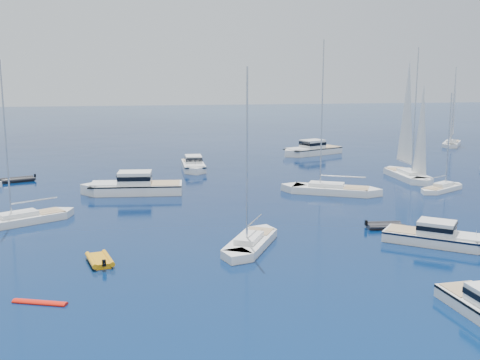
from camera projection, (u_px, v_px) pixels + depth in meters
The scene contains 15 objects.
ground at pixel (362, 286), 36.46m from camera, with size 400.00×400.00×0.00m, color navy.
motor_cruiser_right at pixel (438, 244), 45.16m from camera, with size 2.78×9.08×2.38m, color silver, non-canonical shape.
motor_cruiser_centre at pixel (133, 193), 64.02m from camera, with size 3.65×11.93×3.13m, color white, non-canonical shape.
motor_cruiser_distant at pixel (311, 154), 93.96m from camera, with size 3.54×11.55×3.03m, color silver, non-canonical shape.
motor_cruiser_horizon at pixel (194, 170), 79.45m from camera, with size 2.91×9.49×2.49m, color white, non-canonical shape.
sailboat_fore at pixel (250, 247), 44.51m from camera, with size 2.50×9.62×14.15m, color silver, non-canonical shape.
sailboat_mid_r at pixel (330, 193), 64.06m from camera, with size 3.05×11.73×17.25m, color white, non-canonical shape.
sailboat_mid_l at pixel (23, 223), 51.58m from camera, with size 2.62×10.08×14.82m, color silver, non-canonical shape.
sailboat_centre at pixel (442, 191), 65.44m from camera, with size 2.01×7.75×11.39m, color white, non-canonical shape.
sailboat_sails_r at pixel (407, 179), 72.86m from camera, with size 2.96×11.38×16.73m, color white, non-canonical shape.
sailboat_sails_far at pixel (451, 146), 105.11m from camera, with size 2.58×9.91×14.57m, color white, non-canonical shape.
tender_yellow at pixel (100, 263), 40.77m from camera, with size 1.84×3.30×0.95m, color orange, non-canonical shape.
tender_grey_near at pixel (385, 228), 49.84m from camera, with size 1.85×3.31×0.95m, color black, non-canonical shape.
tender_grey_far at pixel (18, 181), 70.94m from camera, with size 2.23×4.16×0.95m, color black, non-canonical shape.
kayak_orange at pixel (40, 303), 33.69m from camera, with size 0.56×3.29×0.30m, color red, non-canonical shape.
Camera 1 is at (-13.41, -32.80, 13.29)m, focal length 43.38 mm.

